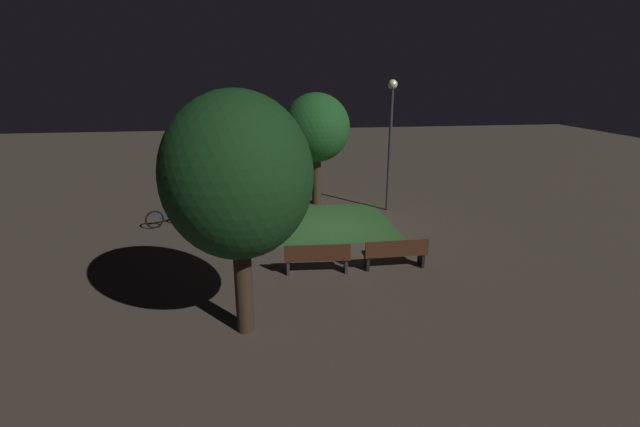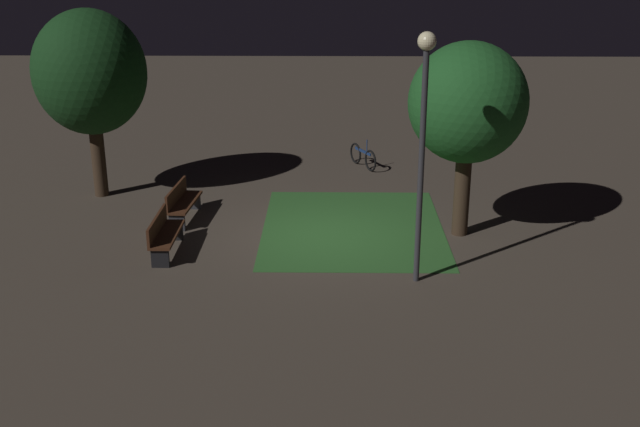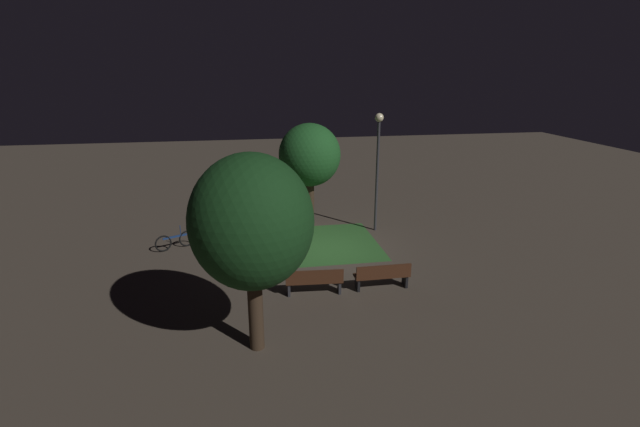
% 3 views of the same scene
% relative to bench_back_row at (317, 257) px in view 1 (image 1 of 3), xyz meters
% --- Properties ---
extents(ground_plane, '(60.00, 60.00, 0.00)m').
position_rel_bench_back_row_xyz_m(ground_plane, '(1.11, 3.57, -0.48)').
color(ground_plane, '#473D33').
extents(grass_lawn, '(5.48, 4.40, 0.01)m').
position_rel_bench_back_row_xyz_m(grass_lawn, '(0.52, 4.29, -0.48)').
color(grass_lawn, '#2D6028').
rests_on(grass_lawn, ground).
extents(bench_back_row, '(1.83, 0.61, 0.88)m').
position_rel_bench_back_row_xyz_m(bench_back_row, '(0.00, 0.00, 0.00)').
color(bench_back_row, '#422314').
rests_on(bench_back_row, ground).
extents(bench_front_right, '(1.80, 0.48, 0.88)m').
position_rel_bench_back_row_xyz_m(bench_front_right, '(2.22, -0.00, 0.00)').
color(bench_front_right, '#422314').
rests_on(bench_front_right, ground).
extents(tree_right_canopy, '(2.72, 2.72, 4.58)m').
position_rel_bench_back_row_xyz_m(tree_right_canopy, '(0.91, 6.84, 2.68)').
color(tree_right_canopy, '#38281C').
rests_on(tree_right_canopy, ground).
extents(tree_tall_center, '(2.96, 2.96, 5.04)m').
position_rel_bench_back_row_xyz_m(tree_tall_center, '(-1.91, -2.60, 2.89)').
color(tree_tall_center, '#38281C').
rests_on(tree_tall_center, ground).
extents(lamp_post_path_center, '(0.36, 0.36, 5.07)m').
position_rel_bench_back_row_xyz_m(lamp_post_path_center, '(3.61, 5.52, 2.91)').
color(lamp_post_path_center, '#333338').
rests_on(lamp_post_path_center, ground).
extents(bicycle, '(1.47, 0.78, 0.93)m').
position_rel_bench_back_row_xyz_m(bicycle, '(-4.79, 4.74, -0.14)').
color(bicycle, black).
rests_on(bicycle, ground).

